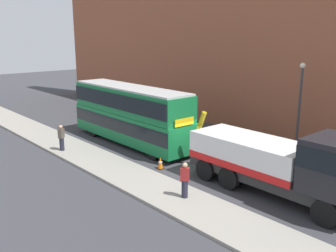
# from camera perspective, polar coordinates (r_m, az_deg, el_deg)

# --- Properties ---
(ground_plane) EXTENTS (120.00, 120.00, 0.00)m
(ground_plane) POSITION_cam_1_polar(r_m,az_deg,el_deg) (22.42, 4.39, -5.90)
(ground_plane) COLOR #38383D
(near_kerb) EXTENTS (60.00, 2.80, 0.15)m
(near_kerb) POSITION_cam_1_polar(r_m,az_deg,el_deg) (19.78, -4.18, -8.46)
(near_kerb) COLOR gray
(near_kerb) RESTS_ON ground_plane
(building_facade) EXTENTS (60.00, 1.50, 16.00)m
(building_facade) POSITION_cam_1_polar(r_m,az_deg,el_deg) (28.29, 17.87, 14.26)
(building_facade) COLOR #935138
(building_facade) RESTS_ON ground_plane
(recovery_tow_truck) EXTENTS (10.15, 2.72, 3.67)m
(recovery_tow_truck) POSITION_cam_1_polar(r_m,az_deg,el_deg) (18.35, 16.98, -5.25)
(recovery_tow_truck) COLOR #2D2D2D
(recovery_tow_truck) RESTS_ON ground_plane
(double_decker_bus) EXTENTS (11.07, 2.66, 4.06)m
(double_decker_bus) POSITION_cam_1_polar(r_m,az_deg,el_deg) (26.22, -5.83, 2.07)
(double_decker_bus) COLOR #146B38
(double_decker_bus) RESTS_ON ground_plane
(pedestrian_onlooker) EXTENTS (0.43, 0.48, 1.71)m
(pedestrian_onlooker) POSITION_cam_1_polar(r_m,az_deg,el_deg) (25.25, -15.99, -1.79)
(pedestrian_onlooker) COLOR #232333
(pedestrian_onlooker) RESTS_ON near_kerb
(pedestrian_bystander) EXTENTS (0.47, 0.45, 1.71)m
(pedestrian_bystander) POSITION_cam_1_polar(r_m,az_deg,el_deg) (17.46, 2.59, -8.34)
(pedestrian_bystander) COLOR #232333
(pedestrian_bystander) RESTS_ON near_kerb
(traffic_cone_near_bus) EXTENTS (0.36, 0.36, 0.72)m
(traffic_cone_near_bus) POSITION_cam_1_polar(r_m,az_deg,el_deg) (21.59, -1.18, -5.70)
(traffic_cone_near_bus) COLOR orange
(traffic_cone_near_bus) RESTS_ON ground_plane
(street_lamp) EXTENTS (0.36, 0.36, 5.83)m
(street_lamp) POSITION_cam_1_polar(r_m,az_deg,el_deg) (25.45, 19.53, 3.81)
(street_lamp) COLOR #38383D
(street_lamp) RESTS_ON ground_plane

